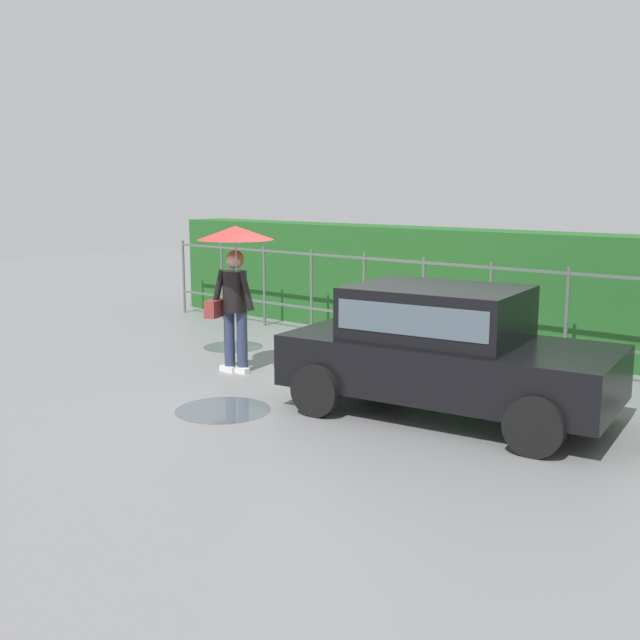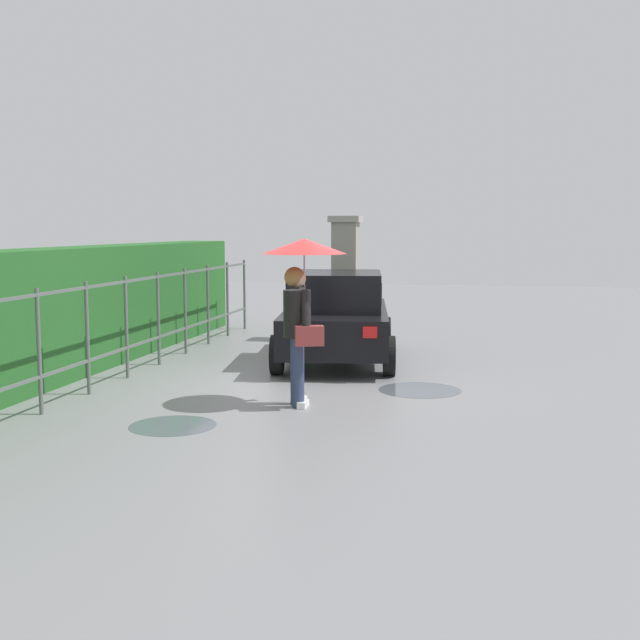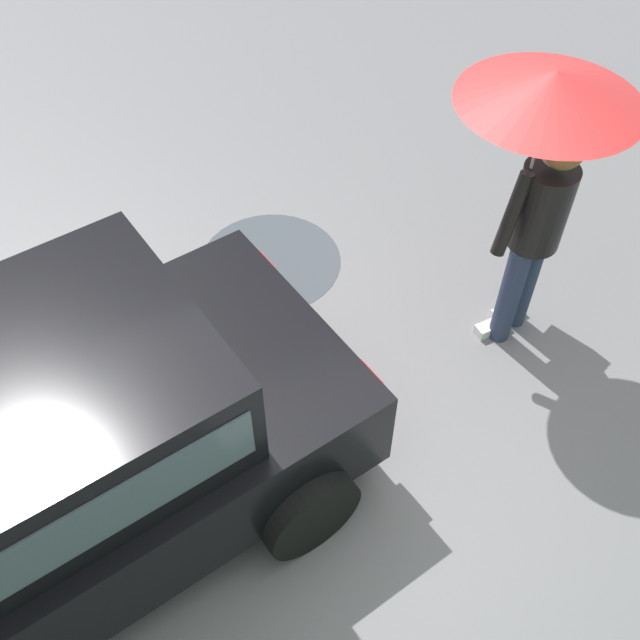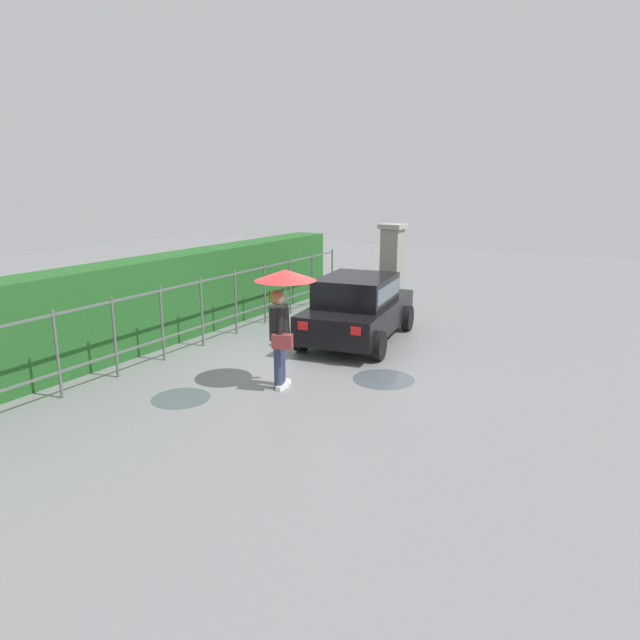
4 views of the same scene
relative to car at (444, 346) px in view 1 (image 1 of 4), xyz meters
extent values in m
plane|color=slate|center=(-1.83, 0.30, -0.80)|extent=(40.00, 40.00, 0.00)
cube|color=black|center=(0.06, 0.01, -0.22)|extent=(3.90, 2.16, 0.60)
cube|color=black|center=(-0.09, -0.01, 0.38)|extent=(2.09, 1.70, 0.60)
cube|color=#4C5B66|center=(-0.09, -0.01, 0.40)|extent=(1.94, 1.70, 0.33)
cylinder|color=black|center=(1.17, 1.02, -0.50)|extent=(0.62, 0.26, 0.60)
cylinder|color=black|center=(1.42, -0.64, -0.50)|extent=(0.62, 0.26, 0.60)
cylinder|color=black|center=(-1.30, 0.66, -0.50)|extent=(0.62, 0.26, 0.60)
cylinder|color=black|center=(-1.06, -1.00, -0.50)|extent=(0.62, 0.26, 0.60)
cube|color=red|center=(-1.86, 0.28, -0.07)|extent=(0.09, 0.21, 0.16)
cube|color=red|center=(-1.70, -0.80, -0.07)|extent=(0.09, 0.21, 0.16)
cylinder|color=#2D3856|center=(-3.21, -0.10, -0.37)|extent=(0.15, 0.15, 0.86)
cylinder|color=#2D3856|center=(-3.40, -0.16, -0.37)|extent=(0.15, 0.15, 0.86)
cube|color=white|center=(-3.19, -0.15, -0.76)|extent=(0.26, 0.10, 0.08)
cube|color=white|center=(-3.38, -0.22, -0.76)|extent=(0.26, 0.10, 0.08)
cylinder|color=black|center=(-3.30, -0.13, 0.35)|extent=(0.34, 0.34, 0.58)
sphere|color=#DBAD89|center=(-3.30, -0.13, 0.78)|extent=(0.22, 0.22, 0.22)
sphere|color=olive|center=(-3.31, -0.10, 0.80)|extent=(0.25, 0.25, 0.25)
cylinder|color=black|center=(-3.07, -0.13, 0.37)|extent=(0.24, 0.16, 0.56)
cylinder|color=black|center=(-3.48, -0.28, 0.37)|extent=(0.24, 0.16, 0.56)
cylinder|color=#B2B2B7|center=(-3.20, -0.20, 0.69)|extent=(0.02, 0.02, 0.77)
cone|color=red|center=(-3.20, -0.20, 1.17)|extent=(1.05, 1.05, 0.19)
cube|color=maroon|center=(-3.51, -0.33, 0.11)|extent=(0.26, 0.37, 0.24)
cylinder|color=#59605B|center=(-7.88, 2.74, -0.05)|extent=(0.05, 0.05, 1.50)
cylinder|color=#59605B|center=(-6.71, 2.74, -0.05)|extent=(0.05, 0.05, 1.50)
cylinder|color=#59605B|center=(-5.54, 2.74, -0.05)|extent=(0.05, 0.05, 1.50)
cylinder|color=#59605B|center=(-4.37, 2.74, -0.05)|extent=(0.05, 0.05, 1.50)
cylinder|color=#59605B|center=(-3.20, 2.74, -0.05)|extent=(0.05, 0.05, 1.50)
cylinder|color=#59605B|center=(-2.03, 2.74, -0.05)|extent=(0.05, 0.05, 1.50)
cylinder|color=#59605B|center=(-0.86, 2.74, -0.05)|extent=(0.05, 0.05, 1.50)
cylinder|color=#59605B|center=(0.31, 2.74, -0.05)|extent=(0.05, 0.05, 1.50)
cube|color=#59605B|center=(-2.03, 2.74, 0.62)|extent=(11.70, 0.03, 0.04)
cube|color=#59605B|center=(-2.03, 2.74, -0.35)|extent=(11.70, 0.03, 0.04)
cube|color=#235B23|center=(-2.03, 3.79, 0.15)|extent=(12.70, 0.90, 1.90)
cylinder|color=#4C545B|center=(-2.04, -1.54, -0.80)|extent=(1.13, 1.13, 0.00)
cylinder|color=#4C545B|center=(-4.57, 1.00, -0.80)|extent=(0.98, 0.98, 0.00)
camera|label=1|loc=(4.39, -7.36, 1.78)|focal=42.52mm
camera|label=2|loc=(-12.78, -2.38, 1.40)|focal=44.90mm
camera|label=3|loc=(-0.52, 2.34, 3.29)|focal=40.88mm
camera|label=4|loc=(-11.11, -5.42, 2.74)|focal=31.99mm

